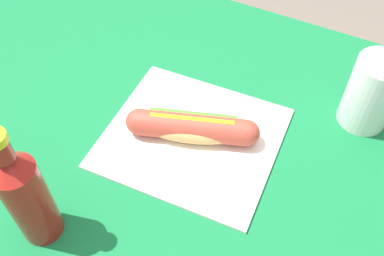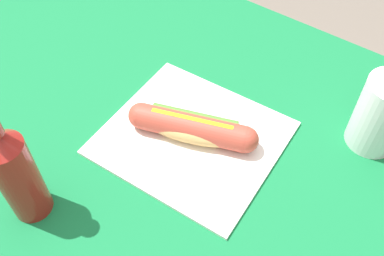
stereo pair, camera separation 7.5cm
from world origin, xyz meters
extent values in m
cylinder|color=brown|center=(-0.45, 0.34, 0.37)|extent=(0.07, 0.07, 0.74)
cylinder|color=brown|center=(0.45, 0.34, 0.37)|extent=(0.07, 0.07, 0.74)
cube|color=brown|center=(0.00, 0.00, 0.76)|extent=(1.05, 0.85, 0.03)
cube|color=#146B38|center=(0.00, 0.00, 0.77)|extent=(1.11, 0.91, 0.00)
cube|color=white|center=(0.07, 0.03, 0.78)|extent=(0.32, 0.29, 0.01)
ellipsoid|color=tan|center=(0.07, 0.03, 0.80)|extent=(0.19, 0.11, 0.04)
cylinder|color=#B24233|center=(0.07, 0.03, 0.81)|extent=(0.19, 0.11, 0.05)
sphere|color=#B24233|center=(0.16, 0.06, 0.81)|extent=(0.05, 0.05, 0.05)
sphere|color=#B24233|center=(-0.02, 0.00, 0.81)|extent=(0.05, 0.05, 0.05)
cube|color=yellow|center=(0.07, 0.03, 0.83)|extent=(0.14, 0.06, 0.00)
cylinder|color=#4C7A2D|center=(0.06, 0.05, 0.81)|extent=(0.15, 0.07, 0.02)
cylinder|color=maroon|center=(-0.05, -0.23, 0.85)|extent=(0.06, 0.06, 0.16)
cylinder|color=white|center=(0.33, 0.22, 0.84)|extent=(0.09, 0.09, 0.14)
camera|label=1|loc=(0.29, -0.39, 1.38)|focal=40.59mm
camera|label=2|loc=(0.36, -0.35, 1.38)|focal=40.59mm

